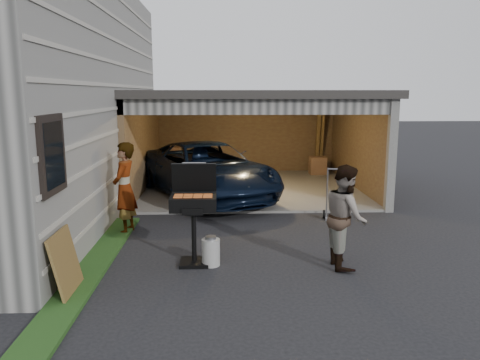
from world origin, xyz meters
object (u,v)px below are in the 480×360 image
(bbq_grill, at_px, (194,206))
(plywood_panel, at_px, (66,264))
(man, at_px, (345,216))
(woman, at_px, (125,188))
(hand_truck, at_px, (334,210))
(minivan, at_px, (207,172))
(propane_tank, at_px, (211,252))

(bbq_grill, height_order, plywood_panel, bbq_grill)
(man, relative_size, bbq_grill, 1.02)
(bbq_grill, distance_m, plywood_panel, 2.17)
(woman, xyz_separation_m, plywood_panel, (-0.24, -2.99, -0.47))
(bbq_grill, bearing_deg, hand_truck, 41.66)
(hand_truck, bearing_deg, man, -90.20)
(man, bearing_deg, hand_truck, -10.96)
(minivan, height_order, hand_truck, minivan)
(bbq_grill, xyz_separation_m, hand_truck, (3.01, 2.68, -0.77))
(bbq_grill, height_order, hand_truck, bbq_grill)
(propane_tank, relative_size, hand_truck, 0.38)
(propane_tank, distance_m, hand_truck, 3.91)
(plywood_panel, bearing_deg, man, 12.98)
(propane_tank, bearing_deg, woman, 132.86)
(man, bearing_deg, plywood_panel, 102.32)
(plywood_panel, bearing_deg, woman, 85.41)
(propane_tank, bearing_deg, man, -2.60)
(hand_truck, bearing_deg, bbq_grill, -128.24)
(man, bearing_deg, woman, 62.51)
(bbq_grill, relative_size, plywood_panel, 1.78)
(man, xyz_separation_m, hand_truck, (0.52, 2.89, -0.62))
(plywood_panel, distance_m, hand_truck, 6.13)
(man, relative_size, propane_tank, 3.76)
(bbq_grill, xyz_separation_m, plywood_panel, (-1.74, -1.18, -0.53))
(woman, distance_m, propane_tank, 2.71)
(man, height_order, plywood_panel, man)
(woman, xyz_separation_m, propane_tank, (1.78, -1.92, -0.71))
(minivan, distance_m, plywood_panel, 6.41)
(minivan, distance_m, hand_truck, 3.76)
(woman, xyz_separation_m, man, (3.99, -2.02, -0.08))
(woman, relative_size, propane_tank, 4.13)
(propane_tank, bearing_deg, minivan, 92.45)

